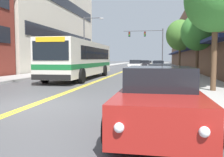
# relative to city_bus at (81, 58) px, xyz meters

# --- Properties ---
(ground_plane) EXTENTS (240.00, 240.00, 0.00)m
(ground_plane) POSITION_rel_city_bus_xyz_m (1.84, 25.44, -1.65)
(ground_plane) COLOR #4C4C4F
(sidewalk_left) EXTENTS (2.88, 106.00, 0.16)m
(sidewalk_left) POSITION_rel_city_bus_xyz_m (-5.10, 25.44, -1.57)
(sidewalk_left) COLOR #9E9B96
(sidewalk_left) RESTS_ON ground_plane
(sidewalk_right) EXTENTS (2.88, 106.00, 0.16)m
(sidewalk_right) POSITION_rel_city_bus_xyz_m (8.78, 25.44, -1.57)
(sidewalk_right) COLOR #9E9B96
(sidewalk_right) RESTS_ON ground_plane
(centre_line) EXTENTS (0.34, 106.00, 0.01)m
(centre_line) POSITION_rel_city_bus_xyz_m (1.84, 25.44, -1.65)
(centre_line) COLOR yellow
(centre_line) RESTS_ON ground_plane
(storefront_row_right) EXTENTS (9.10, 68.00, 9.70)m
(storefront_row_right) POSITION_rel_city_bus_xyz_m (14.45, 25.44, 3.19)
(storefront_row_right) COLOR brown
(storefront_row_right) RESTS_ON ground_plane
(city_bus) EXTENTS (2.84, 11.83, 2.90)m
(city_bus) POSITION_rel_city_bus_xyz_m (0.00, 0.00, 0.00)
(city_bus) COLOR silver
(city_bus) RESTS_ON ground_plane
(car_navy_parked_left_near) EXTENTS (2.11, 4.65, 1.39)m
(car_navy_parked_left_near) POSITION_rel_city_bus_xyz_m (-2.44, 17.51, -1.01)
(car_navy_parked_left_near) COLOR #19234C
(car_navy_parked_left_near) RESTS_ON ground_plane
(car_dark_grey_parked_left_mid) EXTENTS (2.17, 4.39, 1.29)m
(car_dark_grey_parked_left_mid) POSITION_rel_city_bus_xyz_m (-2.56, 10.27, -1.05)
(car_dark_grey_parked_left_mid) COLOR #38383D
(car_dark_grey_parked_left_mid) RESTS_ON ground_plane
(car_red_parked_right_foreground) EXTENTS (1.99, 4.35, 1.42)m
(car_red_parked_right_foreground) POSITION_rel_city_bus_xyz_m (6.16, -13.87, -0.99)
(car_red_parked_right_foreground) COLOR maroon
(car_red_parked_right_foreground) RESTS_ON ground_plane
(car_beige_parked_right_mid) EXTENTS (1.97, 4.91, 1.23)m
(car_beige_parked_right_mid) POSITION_rel_city_bus_xyz_m (6.28, -1.12, -1.07)
(car_beige_parked_right_mid) COLOR #BCAD89
(car_beige_parked_right_mid) RESTS_ON ground_plane
(car_slate_blue_parked_right_far) EXTENTS (2.13, 4.55, 1.32)m
(car_slate_blue_parked_right_far) POSITION_rel_city_bus_xyz_m (6.25, 18.46, -1.03)
(car_slate_blue_parked_right_far) COLOR #475675
(car_slate_blue_parked_right_far) RESTS_ON ground_plane
(car_silver_parked_right_end) EXTENTS (2.01, 4.48, 1.29)m
(car_silver_parked_right_end) POSITION_rel_city_bus_xyz_m (6.26, 29.90, -1.04)
(car_silver_parked_right_end) COLOR #B7B7BC
(car_silver_parked_right_end) RESTS_ON ground_plane
(car_champagne_moving_lead) EXTENTS (2.06, 4.19, 1.25)m
(car_champagne_moving_lead) POSITION_rel_city_bus_xyz_m (4.23, 29.88, -1.06)
(car_champagne_moving_lead) COLOR beige
(car_champagne_moving_lead) RESTS_ON ground_plane
(car_charcoal_moving_second) EXTENTS (2.06, 4.26, 1.36)m
(car_charcoal_moving_second) POSITION_rel_city_bus_xyz_m (3.98, 23.10, -1.01)
(car_charcoal_moving_second) COLOR #232328
(car_charcoal_moving_second) RESTS_ON ground_plane
(car_white_moving_third) EXTENTS (2.02, 4.44, 1.45)m
(car_white_moving_third) POSITION_rel_city_bus_xyz_m (3.05, 15.91, -0.98)
(car_white_moving_third) COLOR white
(car_white_moving_third) RESTS_ON ground_plane
(traffic_signal_mast) EXTENTS (7.39, 0.38, 7.18)m
(traffic_signal_mast) POSITION_rel_city_bus_xyz_m (4.61, 27.85, 3.50)
(traffic_signal_mast) COLOR #47474C
(traffic_signal_mast) RESTS_ON ground_plane
(street_lamp_left_far) EXTENTS (2.71, 0.28, 7.07)m
(street_lamp_left_far) POSITION_rel_city_bus_xyz_m (-3.03, 12.44, 2.66)
(street_lamp_left_far) COLOR #47474C
(street_lamp_left_far) RESTS_ON ground_plane
(street_tree_right_mid) EXTENTS (2.75, 2.75, 5.13)m
(street_tree_right_mid) POSITION_rel_city_bus_xyz_m (9.35, 2.01, 2.11)
(street_tree_right_mid) COLOR brown
(street_tree_right_mid) RESTS_ON sidewalk_right
(street_tree_right_far) EXTENTS (3.27, 3.27, 6.01)m
(street_tree_right_far) POSITION_rel_city_bus_xyz_m (8.70, 10.85, 2.72)
(street_tree_right_far) COLOR brown
(street_tree_right_far) RESTS_ON sidewalk_right
(fire_hydrant) EXTENTS (0.30, 0.22, 0.92)m
(fire_hydrant) POSITION_rel_city_bus_xyz_m (7.79, 1.01, -1.03)
(fire_hydrant) COLOR #B7B7BC
(fire_hydrant) RESTS_ON sidewalk_right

